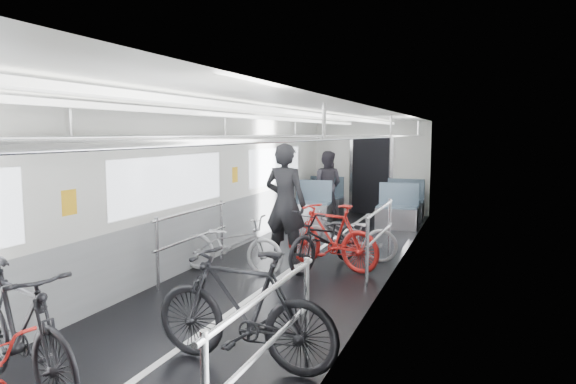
# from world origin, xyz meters

# --- Properties ---
(car_shell) EXTENTS (3.02, 14.01, 2.41)m
(car_shell) POSITION_xyz_m (0.00, 1.78, 1.13)
(car_shell) COLOR black
(car_shell) RESTS_ON ground
(bike_left_mid) EXTENTS (1.87, 1.03, 1.08)m
(bike_left_mid) POSITION_xyz_m (-0.72, -3.37, 0.54)
(bike_left_mid) COLOR black
(bike_left_mid) RESTS_ON floor
(bike_left_far) EXTENTS (1.69, 0.67, 0.87)m
(bike_left_far) POSITION_xyz_m (-0.80, 0.49, 0.44)
(bike_left_far) COLOR #ABABB0
(bike_left_far) RESTS_ON floor
(bike_right_near) EXTENTS (1.82, 0.57, 1.09)m
(bike_right_near) POSITION_xyz_m (0.75, -2.30, 0.54)
(bike_right_near) COLOR black
(bike_right_near) RESTS_ON floor
(bike_right_mid) EXTENTS (1.66, 0.65, 0.86)m
(bike_right_mid) POSITION_xyz_m (0.68, 1.84, 0.43)
(bike_right_mid) COLOR #ACACB1
(bike_right_mid) RESTS_ON floor
(bike_right_far) EXTENTS (1.77, 0.98, 1.03)m
(bike_right_far) POSITION_xyz_m (0.55, 1.24, 0.51)
(bike_right_far) COLOR #B21A15
(bike_right_far) RESTS_ON floor
(bike_aisle) EXTENTS (1.17, 1.90, 0.94)m
(bike_aisle) POSITION_xyz_m (0.49, 1.23, 0.47)
(bike_aisle) COLOR black
(bike_aisle) RESTS_ON floor
(person_standing) EXTENTS (0.75, 0.54, 1.94)m
(person_standing) POSITION_xyz_m (-0.24, 1.33, 0.97)
(person_standing) COLOR black
(person_standing) RESTS_ON floor
(person_seated) EXTENTS (0.83, 0.66, 1.66)m
(person_seated) POSITION_xyz_m (-0.88, 5.88, 0.83)
(person_seated) COLOR #302C33
(person_seated) RESTS_ON floor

